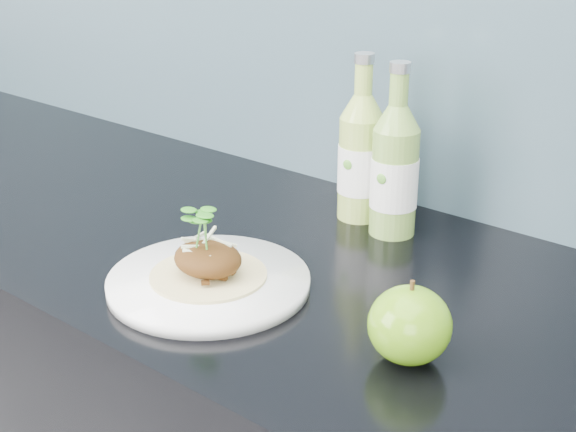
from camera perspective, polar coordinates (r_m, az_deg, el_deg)
name	(u,v)px	position (r m, az deg, el deg)	size (l,w,h in m)	color
dinner_plate	(209,282)	(1.02, -5.66, -4.69)	(0.31, 0.31, 0.02)	white
pork_taco	(208,256)	(1.00, -5.73, -2.86)	(0.15, 0.15, 0.10)	tan
green_apple	(410,325)	(0.86, 8.64, -7.67)	(0.11, 0.11, 0.09)	#469510
cider_bottle_left	(361,158)	(1.20, 5.20, 4.16)	(0.08, 0.08, 0.25)	#A1BF4F
cider_bottle_right	(395,171)	(1.15, 7.59, 3.19)	(0.09, 0.09, 0.25)	#7CA846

